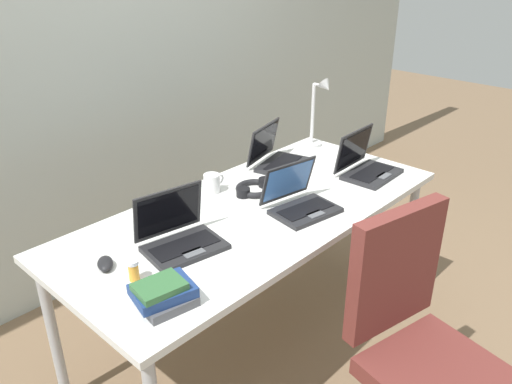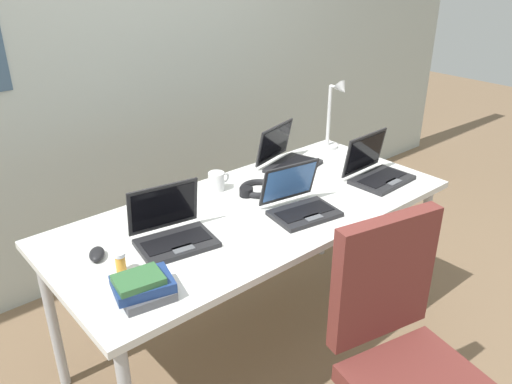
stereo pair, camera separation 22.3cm
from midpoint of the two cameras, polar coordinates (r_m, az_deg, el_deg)
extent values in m
plane|color=#7A6047|center=(2.69, -2.47, -16.01)|extent=(12.00, 12.00, 0.00)
cube|color=#B2BCB7|center=(2.94, -18.75, 14.87)|extent=(6.00, 0.12, 2.60)
cube|color=white|center=(2.27, -2.81, -2.23)|extent=(1.80, 0.80, 0.03)
cylinder|color=#B2B5BA|center=(2.87, 14.38, -5.11)|extent=(0.04, 0.04, 0.71)
cylinder|color=#B2B5BA|center=(2.36, -24.12, -14.42)|extent=(0.04, 0.04, 0.71)
cylinder|color=#B2B5BA|center=(3.20, 3.84, -0.98)|extent=(0.04, 0.04, 0.71)
cylinder|color=white|center=(2.99, 4.01, 5.33)|extent=(0.12, 0.12, 0.02)
cylinder|color=white|center=(2.94, 4.12, 8.58)|extent=(0.02, 0.02, 0.34)
cylinder|color=white|center=(2.87, 4.86, 11.66)|extent=(0.01, 0.08, 0.01)
cone|color=white|center=(2.84, 5.50, 11.52)|extent=(0.07, 0.09, 0.09)
cube|color=#232326|center=(2.00, -11.05, -6.17)|extent=(0.32, 0.24, 0.02)
cube|color=black|center=(1.99, -11.08, -5.89)|extent=(0.27, 0.15, 0.00)
cube|color=#595B60|center=(1.94, -10.20, -6.71)|extent=(0.09, 0.06, 0.00)
cube|color=#232326|center=(2.04, -12.79, -2.18)|extent=(0.29, 0.09, 0.20)
cube|color=black|center=(2.03, -12.73, -2.21)|extent=(0.26, 0.07, 0.17)
cube|color=#232326|center=(2.22, 2.65, -2.20)|extent=(0.30, 0.23, 0.02)
cube|color=black|center=(2.21, 2.65, -1.94)|extent=(0.26, 0.14, 0.00)
cube|color=#595B60|center=(2.17, 3.70, -2.53)|extent=(0.08, 0.05, 0.00)
cube|color=#232326|center=(2.26, 0.72, 1.22)|extent=(0.28, 0.10, 0.19)
cube|color=#3F72BF|center=(2.25, 0.80, 1.21)|extent=(0.25, 0.09, 0.15)
cube|color=#232326|center=(2.62, 10.34, 1.89)|extent=(0.30, 0.21, 0.02)
cube|color=black|center=(2.61, 10.36, 2.12)|extent=(0.26, 0.12, 0.00)
cube|color=#595B60|center=(2.58, 11.60, 1.74)|extent=(0.08, 0.05, 0.00)
cube|color=#232326|center=(2.63, 8.37, 4.75)|extent=(0.29, 0.05, 0.20)
cube|color=black|center=(2.63, 8.47, 4.74)|extent=(0.26, 0.04, 0.17)
cube|color=#232326|center=(2.69, 0.65, 2.99)|extent=(0.33, 0.26, 0.02)
cube|color=black|center=(2.68, 0.65, 3.21)|extent=(0.27, 0.17, 0.00)
cube|color=#595B60|center=(2.66, 1.87, 2.96)|extent=(0.09, 0.06, 0.00)
cube|color=#232326|center=(2.70, -1.57, 5.52)|extent=(0.29, 0.12, 0.19)
cube|color=black|center=(2.70, -1.47, 5.53)|extent=(0.26, 0.10, 0.16)
ellipsoid|color=black|center=(1.97, -19.51, -7.56)|extent=(0.10, 0.11, 0.03)
cube|color=black|center=(2.33, -12.04, -1.45)|extent=(0.14, 0.15, 0.01)
torus|color=black|center=(2.42, -2.82, 0.33)|extent=(0.18, 0.18, 0.03)
cylinder|color=black|center=(2.37, -4.12, -0.10)|extent=(0.06, 0.06, 0.04)
cylinder|color=black|center=(2.46, -1.57, 1.01)|extent=(0.06, 0.06, 0.04)
cylinder|color=gold|center=(1.86, -16.77, -8.59)|extent=(0.04, 0.04, 0.06)
cylinder|color=white|center=(1.84, -16.92, -7.57)|extent=(0.04, 0.04, 0.01)
cube|color=#4C4C51|center=(1.73, -13.47, -11.87)|extent=(0.19, 0.15, 0.03)
cube|color=navy|center=(1.72, -14.00, -10.69)|extent=(0.22, 0.19, 0.04)
cube|color=#336638|center=(1.69, -14.42, -10.23)|extent=(0.17, 0.14, 0.02)
cylinder|color=white|center=(2.41, -7.55, 0.90)|extent=(0.08, 0.08, 0.09)
torus|color=white|center=(2.44, -6.66, 1.36)|extent=(0.05, 0.01, 0.05)
cube|color=brown|center=(1.99, 16.47, -19.17)|extent=(0.52, 0.52, 0.07)
cube|color=brown|center=(1.92, 11.94, -8.44)|extent=(0.42, 0.15, 0.48)
camera|label=1|loc=(0.11, -92.86, -1.38)|focal=36.19mm
camera|label=2|loc=(0.11, 87.14, 1.38)|focal=36.19mm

